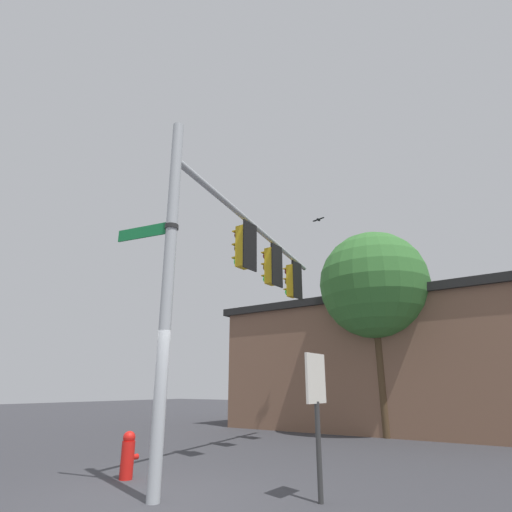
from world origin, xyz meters
name	(u,v)px	position (x,y,z in m)	size (l,w,h in m)	color
ground_plane	(153,503)	(0.00, 0.00, 0.00)	(80.00, 80.00, 0.00)	#38383D
signal_pole	(168,287)	(0.00, 0.00, 3.23)	(0.20, 0.20, 6.46)	#ADB2B7
mast_arm	(260,231)	(3.94, 0.80, 5.69)	(0.14, 0.14, 8.05)	#ADB2B7
traffic_light_nearest_pole	(244,247)	(2.96, 0.62, 4.92)	(0.54, 0.49, 1.31)	black
traffic_light_mid_inner	(271,266)	(4.78, 1.00, 4.92)	(0.54, 0.49, 1.31)	black
traffic_light_mid_outer	(292,281)	(6.60, 1.37, 4.92)	(0.54, 0.49, 1.31)	black
street_name_sign	(153,230)	(-0.08, 0.39, 4.33)	(0.38, 1.30, 0.22)	#147238
bird_flying	(318,220)	(8.66, 1.32, 7.79)	(0.27, 0.47, 0.09)	black
storefront_building	(406,365)	(13.71, 0.04, 2.51)	(8.78, 13.57, 5.00)	brown
tree_by_storefront	(374,285)	(9.86, -0.20, 5.21)	(3.94, 3.94, 7.20)	#4C3823
fire_hydrant	(128,455)	(0.80, 1.65, 0.42)	(0.35, 0.24, 0.82)	red
historical_marker	(317,401)	(1.40, -2.01, 1.40)	(0.60, 0.08, 2.13)	#333333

